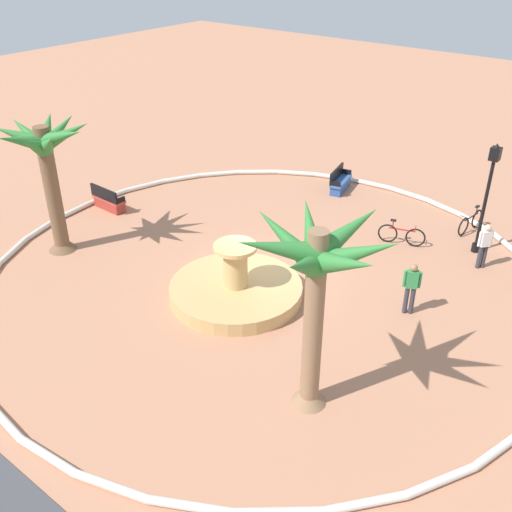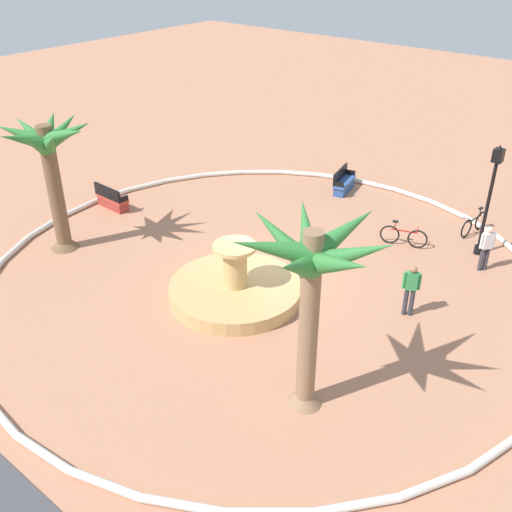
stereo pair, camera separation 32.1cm
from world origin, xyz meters
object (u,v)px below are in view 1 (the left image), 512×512
(palm_tree_by_curb, at_px, (46,157))
(person_cyclist_photo, at_px, (485,244))
(bicycle_red_frame, at_px, (401,235))
(bicycle_by_lamppost, at_px, (470,222))
(bench_west, at_px, (340,183))
(palm_tree_near_fountain, at_px, (317,274))
(person_pedestrian_stroll, at_px, (411,286))
(lamppost, at_px, (488,190))
(bench_east, at_px, (109,201))
(fountain, at_px, (236,289))

(palm_tree_by_curb, bearing_deg, person_cyclist_photo, -146.67)
(bicycle_red_frame, xyz_separation_m, person_cyclist_photo, (-2.89, -0.16, 0.53))
(palm_tree_by_curb, relative_size, person_cyclist_photo, 2.94)
(bicycle_red_frame, relative_size, bicycle_by_lamppost, 0.97)
(bench_west, relative_size, bicycle_by_lamppost, 0.98)
(palm_tree_near_fountain, distance_m, person_pedestrian_stroll, 5.74)
(palm_tree_near_fountain, bearing_deg, person_cyclist_photo, -96.27)
(lamppost, bearing_deg, bicycle_red_frame, 26.47)
(person_cyclist_photo, bearing_deg, bench_east, 19.46)
(fountain, distance_m, bicycle_by_lamppost, 9.86)
(fountain, relative_size, palm_tree_by_curb, 0.87)
(palm_tree_near_fountain, bearing_deg, bench_east, -18.38)
(fountain, relative_size, bench_west, 2.50)
(fountain, height_order, person_cyclist_photo, fountain)
(palm_tree_near_fountain, relative_size, person_cyclist_photo, 3.08)
(bicycle_red_frame, bearing_deg, person_pedestrian_stroll, 118.97)
(bench_east, distance_m, bicycle_by_lamppost, 14.29)
(person_pedestrian_stroll, bearing_deg, bicycle_red_frame, -61.03)
(bench_east, height_order, person_cyclist_photo, person_cyclist_photo)
(bench_east, bearing_deg, bench_west, -130.61)
(palm_tree_near_fountain, height_order, lamppost, palm_tree_near_fountain)
(bicycle_by_lamppost, bearing_deg, person_pedestrian_stroll, 94.75)
(bench_west, xyz_separation_m, bicycle_by_lamppost, (-5.90, 0.26, 0.04))
(bench_west, distance_m, bicycle_red_frame, 5.16)
(bench_east, relative_size, bench_west, 0.97)
(bicycle_red_frame, height_order, person_pedestrian_stroll, person_pedestrian_stroll)
(person_cyclist_photo, xyz_separation_m, person_pedestrian_stroll, (0.77, 3.99, 0.04))
(bicycle_red_frame, relative_size, person_pedestrian_stroll, 0.97)
(bench_west, relative_size, person_pedestrian_stroll, 0.98)
(person_pedestrian_stroll, bearing_deg, person_cyclist_photo, -100.88)
(bench_west, distance_m, person_pedestrian_stroll, 9.29)
(palm_tree_by_curb, relative_size, bench_west, 2.88)
(bench_west, xyz_separation_m, lamppost, (-6.66, 1.67, 2.02))
(fountain, distance_m, bench_east, 8.41)
(lamppost, distance_m, person_cyclist_photo, 1.85)
(palm_tree_near_fountain, height_order, bench_west, palm_tree_near_fountain)
(fountain, relative_size, bicycle_by_lamppost, 2.44)
(fountain, distance_m, bicycle_red_frame, 6.86)
(palm_tree_by_curb, relative_size, bench_east, 2.98)
(fountain, height_order, bicycle_red_frame, fountain)
(person_cyclist_photo, bearing_deg, palm_tree_near_fountain, 83.73)
(fountain, relative_size, bicycle_red_frame, 2.52)
(fountain, xyz_separation_m, palm_tree_by_curb, (6.86, 1.51, 3.24))
(palm_tree_near_fountain, relative_size, palm_tree_by_curb, 1.05)
(bench_east, xyz_separation_m, bench_west, (-6.42, -7.49, 0.00))
(bicycle_by_lamppost, bearing_deg, bench_east, 30.41)
(bicycle_by_lamppost, bearing_deg, person_cyclist_photo, 118.25)
(palm_tree_by_curb, distance_m, lamppost, 14.86)
(bench_east, xyz_separation_m, lamppost, (-13.09, -5.82, 2.02))
(fountain, height_order, bench_east, fountain)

